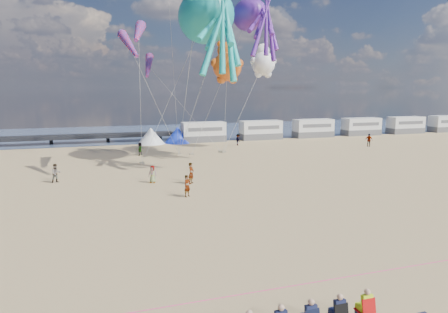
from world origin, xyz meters
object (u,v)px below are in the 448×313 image
(motorhome_3, at_px, (361,127))
(beachgoer_1, at_px, (56,173))
(beachgoer_3, at_px, (369,140))
(motorhome_4, at_px, (406,125))
(sandbag_c, at_px, (224,152))
(windsock_left, at_px, (139,32))
(sandbag_a, at_px, (142,163))
(kite_octopus_teal, at_px, (206,16))
(beachgoer_2, at_px, (238,140))
(sandbag_d, at_px, (221,151))
(tent_white, at_px, (151,136))
(motorhome_5, at_px, (447,124))
(beachgoer_4, at_px, (140,149))
(kite_teddy_orange, at_px, (227,66))
(motorhome_0, at_px, (203,132))
(beachgoer_0, at_px, (153,174))
(windsock_right, at_px, (129,45))
(motorhome_1, at_px, (261,130))
(beachgoer_5, at_px, (191,173))
(kite_panda, at_px, (263,64))
(motorhome_2, at_px, (313,128))
(windsock_mid, at_px, (148,66))
(standing_person, at_px, (187,186))
(sandbag_e, at_px, (179,154))
(kite_octopus_purple, at_px, (249,15))
(sandbag_b, at_px, (192,154))

(motorhome_3, relative_size, beachgoer_1, 3.99)
(beachgoer_3, bearing_deg, motorhome_4, 82.55)
(sandbag_c, relative_size, windsock_left, 0.08)
(sandbag_a, relative_size, kite_octopus_teal, 0.04)
(beachgoer_2, relative_size, sandbag_d, 3.31)
(tent_white, bearing_deg, motorhome_5, 0.00)
(beachgoer_2, height_order, beachgoer_4, beachgoer_2)
(beachgoer_4, bearing_deg, kite_teddy_orange, 125.14)
(motorhome_0, distance_m, kite_octopus_teal, 21.12)
(beachgoer_0, bearing_deg, motorhome_0, 90.32)
(beachgoer_0, distance_m, windsock_right, 11.63)
(motorhome_1, bearing_deg, windsock_left, -139.06)
(beachgoer_1, bearing_deg, beachgoer_4, 34.75)
(beachgoer_1, xyz_separation_m, beachgoer_3, (40.08, 10.07, 0.07))
(beachgoer_5, bearing_deg, kite_panda, -3.03)
(motorhome_1, height_order, beachgoer_3, motorhome_1)
(motorhome_2, bearing_deg, motorhome_1, 180.00)
(motorhome_5, relative_size, beachgoer_4, 4.15)
(beachgoer_3, distance_m, windsock_mid, 31.89)
(windsock_mid, bearing_deg, beachgoer_1, -118.58)
(windsock_right, bearing_deg, windsock_left, 60.17)
(beachgoer_0, bearing_deg, sandbag_a, 114.15)
(motorhome_4, distance_m, standing_person, 55.94)
(motorhome_4, relative_size, beachgoer_5, 3.62)
(motorhome_2, xyz_separation_m, beachgoer_4, (-29.62, -9.81, -0.70))
(motorhome_2, relative_size, sandbag_e, 13.20)
(beachgoer_1, bearing_deg, kite_octopus_teal, 3.76)
(sandbag_d, bearing_deg, beachgoer_0, -126.92)
(standing_person, xyz_separation_m, windsock_mid, (-0.13, 19.84, 9.90))
(windsock_left, bearing_deg, beachgoer_4, 97.10)
(sandbag_c, bearing_deg, windsock_right, -138.74)
(motorhome_2, height_order, windsock_right, windsock_right)
(motorhome_2, relative_size, beachgoer_1, 3.99)
(beachgoer_4, distance_m, kite_octopus_purple, 20.73)
(motorhome_2, xyz_separation_m, beachgoer_0, (-30.10, -24.66, -0.75))
(sandbag_a, bearing_deg, standing_person, -82.75)
(motorhome_3, height_order, motorhome_5, same)
(standing_person, relative_size, beachgoer_3, 0.93)
(motorhome_0, distance_m, motorhome_2, 19.00)
(motorhome_1, relative_size, beachgoer_3, 3.67)
(beachgoer_0, xyz_separation_m, windsock_right, (-1.33, 2.93, 11.18))
(motorhome_3, distance_m, kite_panda, 26.24)
(standing_person, distance_m, kite_teddy_orange, 20.65)
(windsock_right, bearing_deg, beachgoer_1, 171.15)
(beachgoer_5, height_order, sandbag_c, beachgoer_5)
(beachgoer_2, bearing_deg, sandbag_b, 125.14)
(beachgoer_2, height_order, kite_panda, kite_panda)
(sandbag_e, bearing_deg, kite_teddy_orange, -28.78)
(motorhome_0, relative_size, kite_panda, 1.23)
(beachgoer_3, relative_size, windsock_mid, 0.30)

